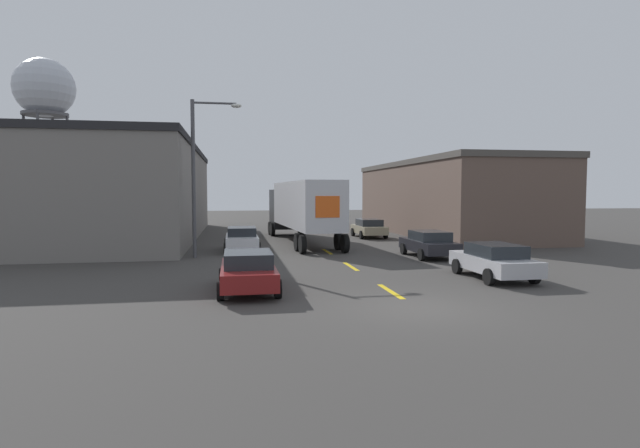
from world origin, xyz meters
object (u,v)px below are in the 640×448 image
Objects in this scene: parked_car_left_near at (248,270)px; parked_car_left_far at (242,238)px; semi_truck at (301,206)px; street_lamp at (199,167)px; parked_car_right_near at (494,260)px; parked_car_right_mid at (429,243)px; water_tower at (44,90)px; parked_car_right_far at (369,228)px.

parked_car_left_far is at bearing 90.00° from parked_car_left_near.
semi_truck reaches higher than parked_car_left_far.
parked_car_left_near is 0.52× the size of street_lamp.
parked_car_right_near is at bearing -36.18° from street_lamp.
parked_car_right_mid is 12.49m from street_lamp.
parked_car_left_near is 9.56m from parked_car_right_near.
water_tower is (-20.12, 41.11, 13.57)m from parked_car_left_near.
parked_car_left_near is at bearing -107.50° from semi_truck.
parked_car_right_near is 0.24× the size of water_tower.
parked_car_right_mid and parked_car_right_far have the same top height.
street_lamp reaches higher than parked_car_right_near.
parked_car_right_mid and parked_car_right_near have the same top height.
parked_car_right_near and parked_car_right_far have the same top height.
parked_car_right_near is (5.49, -15.44, -1.72)m from semi_truck.
water_tower is (-24.15, 24.76, 11.85)m from semi_truck.
street_lamp is at bearing 170.39° from parked_car_right_mid.
parked_car_right_mid is at bearing -90.00° from parked_car_right_far.
parked_car_right_far is (0.00, 11.59, 0.00)m from parked_car_right_mid.
parked_car_left_far is 0.52× the size of street_lamp.
street_lamp is at bearing 102.88° from parked_car_left_near.
parked_car_left_near is at bearing -174.55° from parked_car_right_near.
parked_car_right_near is at bearing 5.45° from parked_car_left_near.
parked_car_right_far is (5.49, 2.71, -1.72)m from semi_truck.
parked_car_right_far is at bearing -36.64° from water_tower.
water_tower reaches higher than parked_car_left_far.
water_tower is (-29.64, 22.04, 13.57)m from parked_car_right_far.
water_tower is at bearing 124.68° from parked_car_left_far.
water_tower reaches higher than street_lamp.
semi_truck is at bearing -45.71° from water_tower.
semi_truck reaches higher than parked_car_right_far.
street_lamp reaches higher than parked_car_left_near.
parked_car_left_far is (0.00, 12.03, 0.00)m from parked_car_left_near.
semi_truck is at bearing -153.71° from parked_car_right_far.
water_tower is at bearing 116.08° from parked_car_left_near.
parked_car_left_far is at bearing 50.08° from street_lamp.
parked_car_right_mid is 11.59m from parked_car_right_far.
water_tower is (-20.12, 29.08, 13.57)m from parked_car_left_far.
parked_car_left_near and parked_car_left_far have the same top height.
parked_car_right_far is 15.64m from street_lamp.
parked_car_right_far is at bearing 22.63° from semi_truck.
parked_car_right_far is (0.00, 18.16, 0.00)m from parked_car_right_near.
water_tower is 2.18× the size of street_lamp.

